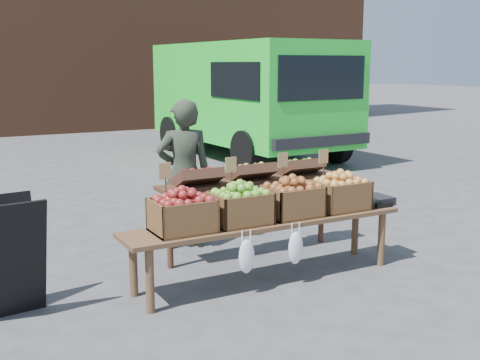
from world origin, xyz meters
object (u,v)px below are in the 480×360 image
chalkboard_sign (1,258)px  crate_russet_pears (240,208)px  crate_red_apples (292,201)px  weighing_scale (373,200)px  crate_green_apples (340,195)px  delivery_van (248,101)px  back_table (251,206)px  vendor (184,174)px  crate_golden_apples (182,215)px  display_bench (266,250)px

chalkboard_sign → crate_russet_pears: size_ratio=1.91×
chalkboard_sign → crate_red_apples: 2.53m
crate_red_apples → weighing_scale: crate_red_apples is taller
crate_red_apples → crate_green_apples: 0.55m
delivery_van → crate_green_apples: (-2.72, -6.59, -0.48)m
back_table → crate_russet_pears: 0.91m
vendor → back_table: 0.81m
back_table → crate_golden_apples: 1.31m
weighing_scale → crate_green_apples: bearing=180.0°
delivery_van → back_table: delivery_van is taller
crate_golden_apples → crate_green_apples: bearing=0.0°
delivery_van → display_bench: 7.54m
crate_russet_pears → crate_red_apples: same height
crate_russet_pears → delivery_van: bearing=59.9°
display_bench → crate_red_apples: size_ratio=5.40×
weighing_scale → crate_red_apples: bearing=180.0°
weighing_scale → vendor: bearing=139.1°
vendor → crate_red_apples: 1.40m
delivery_van → display_bench: size_ratio=1.96×
crate_red_apples → crate_green_apples: same height
chalkboard_sign → crate_golden_apples: chalkboard_sign is taller
delivery_van → crate_russet_pears: size_ratio=10.59×
crate_golden_apples → crate_green_apples: size_ratio=1.00×
crate_red_apples → weighing_scale: bearing=0.0°
crate_red_apples → weighing_scale: size_ratio=1.47×
back_table → crate_golden_apples: back_table is taller
chalkboard_sign → crate_golden_apples: (1.41, -0.30, 0.23)m
delivery_van → crate_red_apples: 7.37m
display_bench → back_table: bearing=71.0°
chalkboard_sign → crate_red_apples: bearing=-13.9°
back_table → weighing_scale: bearing=-35.7°
crate_green_apples → weighing_scale: crate_green_apples is taller
display_bench → crate_green_apples: 0.93m
delivery_van → weighing_scale: (-2.29, -6.59, -0.58)m
delivery_van → crate_russet_pears: (-3.82, -6.59, -0.48)m
delivery_van → back_table: bearing=-121.1°
chalkboard_sign → delivery_van: bearing=40.3°
back_table → crate_red_apples: bearing=-87.9°
delivery_van → crate_golden_apples: delivery_van is taller
back_table → crate_green_apples: size_ratio=4.20×
vendor → crate_green_apples: vendor is taller
crate_golden_apples → crate_russet_pears: size_ratio=1.00×
delivery_van → crate_russet_pears: 7.63m
crate_russet_pears → weighing_scale: bearing=0.0°
delivery_van → chalkboard_sign: size_ratio=5.54×
vendor → weighing_scale: (1.49, -1.30, -0.19)m
delivery_van → crate_russet_pears: delivery_van is taller
back_table → crate_green_apples: bearing=-51.3°
display_bench → crate_golden_apples: bearing=180.0°
delivery_van → crate_golden_apples: (-4.37, -6.59, -0.48)m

